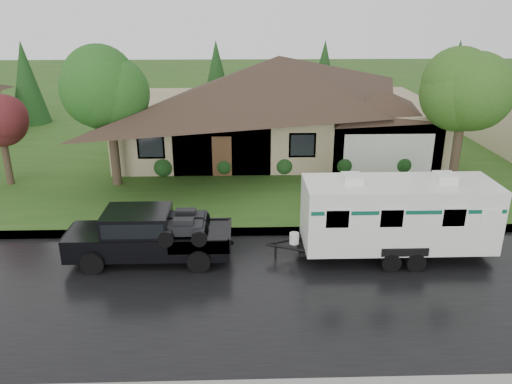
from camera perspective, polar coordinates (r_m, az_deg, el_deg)
ground at (r=17.84m, az=-0.76°, el=-7.84°), size 140.00×140.00×0.00m
road at (r=16.11m, az=-0.63°, el=-11.22°), size 140.00×8.00×0.01m
curb at (r=19.82m, az=-0.89°, el=-4.55°), size 140.00×0.50×0.15m
lawn at (r=31.82m, az=-1.27°, el=5.25°), size 140.00×26.00×0.15m
house_main at (r=30.04m, az=3.16°, el=11.17°), size 19.44×10.80×6.90m
tree_left_green at (r=24.62m, az=-16.54°, el=11.06°), size 4.02×4.02×6.66m
tree_red at (r=26.91m, az=-27.23°, el=7.08°), size 2.70×2.70×4.47m
tree_right_green at (r=25.22m, az=22.75°, el=10.43°), size 3.98×3.98×6.59m
shrub_row at (r=26.29m, az=3.22°, el=3.20°), size 13.60×1.00×1.00m
pickup_truck at (r=17.89m, az=-12.43°, el=-4.68°), size 5.63×2.14×1.88m
travel_trailer at (r=18.15m, az=15.88°, el=-2.40°), size 6.94×2.44×3.11m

